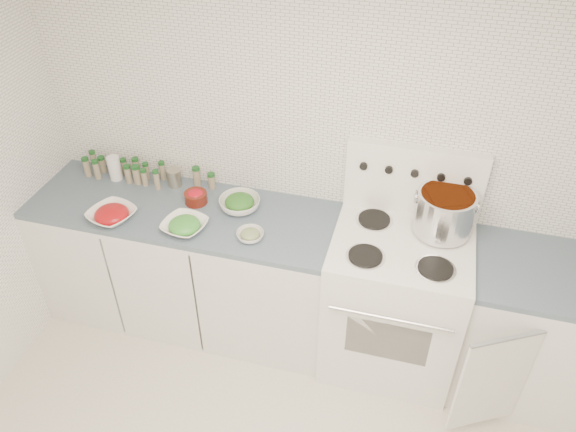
% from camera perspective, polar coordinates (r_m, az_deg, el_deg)
% --- Properties ---
extents(room_walls, '(3.54, 3.04, 2.52)m').
position_cam_1_polar(room_walls, '(1.87, -4.63, -8.49)').
color(room_walls, white).
rests_on(room_walls, ground).
extents(counter_left, '(1.85, 0.62, 0.90)m').
position_cam_1_polar(counter_left, '(3.67, -10.00, -4.85)').
color(counter_left, white).
rests_on(counter_left, ground).
extents(stove, '(0.76, 0.70, 1.36)m').
position_cam_1_polar(stove, '(3.39, 10.71, -8.23)').
color(stove, white).
rests_on(stove, ground).
extents(counter_right, '(0.89, 0.82, 0.90)m').
position_cam_1_polar(counter_right, '(3.52, 24.18, -10.71)').
color(counter_right, white).
rests_on(counter_right, ground).
extents(stock_pot, '(0.34, 0.31, 0.24)m').
position_cam_1_polar(stock_pot, '(3.13, 15.62, 0.52)').
color(stock_pot, silver).
rests_on(stock_pot, stove).
extents(bowl_tomato, '(0.32, 0.32, 0.09)m').
position_cam_1_polar(bowl_tomato, '(3.37, -17.48, 0.15)').
color(bowl_tomato, white).
rests_on(bowl_tomato, counter_left).
extents(bowl_snowpea, '(0.28, 0.28, 0.08)m').
position_cam_1_polar(bowl_snowpea, '(3.19, -10.47, -0.95)').
color(bowl_snowpea, white).
rests_on(bowl_snowpea, counter_left).
extents(bowl_broccoli, '(0.30, 0.30, 0.10)m').
position_cam_1_polar(bowl_broccoli, '(3.30, -4.93, 1.31)').
color(bowl_broccoli, white).
rests_on(bowl_broccoli, counter_left).
extents(bowl_zucchini, '(0.20, 0.20, 0.06)m').
position_cam_1_polar(bowl_zucchini, '(3.09, -3.86, -1.94)').
color(bowl_zucchini, white).
rests_on(bowl_zucchini, counter_left).
extents(bowl_pepper, '(0.14, 0.14, 0.08)m').
position_cam_1_polar(bowl_pepper, '(3.39, -9.36, 1.95)').
color(bowl_pepper, '#57180F').
rests_on(bowl_pepper, counter_left).
extents(salt_canister, '(0.10, 0.10, 0.16)m').
position_cam_1_polar(salt_canister, '(3.70, -17.20, 4.68)').
color(salt_canister, white).
rests_on(salt_canister, counter_left).
extents(tin_can, '(0.09, 0.09, 0.11)m').
position_cam_1_polar(tin_can, '(3.56, -11.45, 3.84)').
color(tin_can, gray).
rests_on(tin_can, counter_left).
extents(spice_cluster, '(0.86, 0.15, 0.14)m').
position_cam_1_polar(spice_cluster, '(3.66, -15.04, 4.42)').
color(spice_cluster, gray).
rests_on(spice_cluster, counter_left).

